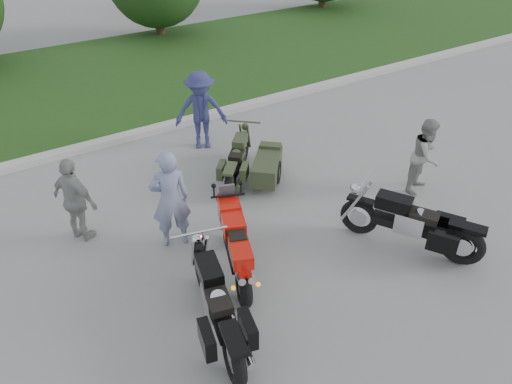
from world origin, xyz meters
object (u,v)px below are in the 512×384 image
cruiser_left (218,309)px  cruiser_right (416,226)px  person_stripe (170,199)px  person_back (75,201)px  sportbike_red (236,244)px  person_grey (426,155)px  cruiser_sidecar (254,165)px  person_denim (201,111)px

cruiser_left → cruiser_right: cruiser_right is taller
person_stripe → person_back: person_stripe is taller
cruiser_left → person_back: 3.40m
sportbike_red → person_grey: (4.50, 0.13, 0.19)m
person_back → cruiser_right: bearing=-155.3°
cruiser_sidecar → person_back: (-3.63, 0.04, 0.42)m
person_stripe → person_back: 1.67m
sportbike_red → person_back: 2.94m
cruiser_left → person_grey: bearing=25.6°
person_back → cruiser_sidecar: bearing=-120.0°
cruiser_left → cruiser_right: size_ratio=1.08×
cruiser_right → cruiser_sidecar: size_ratio=1.18×
cruiser_left → person_denim: 5.72m
cruiser_sidecar → person_back: bearing=-138.1°
person_stripe → person_grey: person_stripe is taller
person_denim → cruiser_right: bearing=-49.8°
cruiser_left → cruiser_sidecar: 4.16m
person_stripe → person_grey: bearing=-177.3°
sportbike_red → cruiser_right: (2.88, -1.13, -0.10)m
sportbike_red → cruiser_right: 3.10m
cruiser_left → cruiser_sidecar: size_ratio=1.27×
person_stripe → person_grey: 5.14m
person_grey → person_back: 6.69m
person_grey → person_denim: size_ratio=0.84×
person_grey → person_denim: bearing=105.3°
person_grey → cruiser_left: bearing=171.1°
cruiser_right → person_back: (-4.72, 3.41, 0.31)m
cruiser_sidecar → person_denim: bearing=138.5°
cruiser_left → person_stripe: person_stripe is taller
cruiser_left → person_denim: (2.44, 5.15, 0.44)m
cruiser_left → person_stripe: (0.34, 2.23, 0.43)m
person_denim → person_back: size_ratio=1.15×
sportbike_red → cruiser_sidecar: bearing=72.7°
cruiser_left → person_back: bearing=120.8°
cruiser_sidecar → person_back: person_back is taller
cruiser_left → cruiser_right: (3.74, -0.17, 0.00)m
sportbike_red → cruiser_right: sportbike_red is taller
cruiser_right → person_denim: (-1.30, 5.32, 0.43)m
person_grey → cruiser_sidecar: bearing=121.7°
cruiser_right → person_grey: (1.61, 1.27, 0.29)m
person_stripe → cruiser_sidecar: bearing=-141.6°
cruiser_sidecar → person_grey: person_grey is taller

